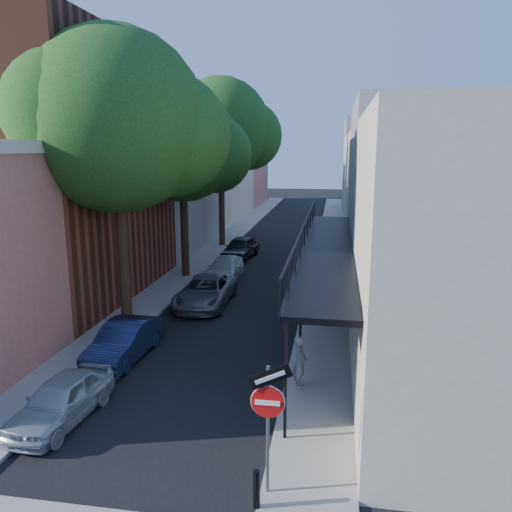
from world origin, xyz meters
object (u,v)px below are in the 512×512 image
at_px(oak_far, 228,130).
at_px(parked_car_b, 124,341).
at_px(oak_near, 130,125).
at_px(sign_post, 268,407).
at_px(parked_car_c, 206,291).
at_px(parked_car_d, 225,268).
at_px(bollard, 256,489).
at_px(parked_car_a, 61,400).
at_px(parked_car_e, 240,248).
at_px(pedestrian, 300,362).
at_px(oak_mid, 190,148).

relative_size(oak_far, parked_car_b, 3.07).
distance_m(oak_near, oak_far, 17.01).
height_order(sign_post, oak_near, oak_near).
bearing_deg(parked_car_c, parked_car_d, 91.88).
relative_size(bollard, parked_car_a, 0.23).
xyz_separation_m(bollard, parked_car_e, (-4.71, 22.70, 0.18)).
bearing_deg(parked_car_d, parked_car_e, 92.68).
xyz_separation_m(parked_car_b, parked_car_d, (1.04, 10.91, -0.05)).
bearing_deg(parked_car_d, parked_car_c, -87.03).
distance_m(sign_post, oak_near, 12.77).
distance_m(oak_near, parked_car_c, 8.06).
bearing_deg(oak_near, parked_car_c, 56.67).
xyz_separation_m(parked_car_a, parked_car_b, (0.00, 4.00, 0.04)).
bearing_deg(parked_car_a, pedestrian, 28.34).
distance_m(bollard, pedestrian, 5.20).
height_order(parked_car_a, parked_car_b, parked_car_b).
bearing_deg(parked_car_d, sign_post, -73.45).
bearing_deg(bollard, pedestrian, 84.92).
bearing_deg(parked_car_b, parked_car_d, 87.44).
bearing_deg(pedestrian, oak_far, 19.83).
distance_m(oak_near, parked_car_e, 14.89).
bearing_deg(oak_near, parked_car_d, 76.76).
relative_size(oak_far, pedestrian, 7.44).
relative_size(bollard, oak_mid, 0.08).
relative_size(bollard, parked_car_d, 0.20).
height_order(oak_near, parked_car_b, oak_near).
height_order(bollard, oak_mid, oak_mid).
relative_size(sign_post, parked_car_a, 0.85).
distance_m(parked_car_b, parked_car_c, 6.34).
bearing_deg(parked_car_a, oak_far, 96.62).
bearing_deg(parked_car_b, oak_far, 95.02).
height_order(bollard, parked_car_b, parked_car_b).
xyz_separation_m(oak_near, parked_car_a, (0.77, -7.23, -7.28)).
bearing_deg(oak_far, parked_car_c, -82.06).
height_order(sign_post, parked_car_a, sign_post).
height_order(bollard, parked_car_d, parked_car_d).
height_order(oak_near, pedestrian, oak_near).
height_order(parked_car_a, parked_car_e, parked_car_e).
xyz_separation_m(sign_post, parked_car_d, (-4.72, 16.97, -1.45)).
distance_m(parked_car_a, pedestrian, 6.62).
relative_size(parked_car_b, parked_car_d, 0.95).
distance_m(parked_car_d, pedestrian, 13.26).
bearing_deg(parked_car_a, oak_mid, 97.92).
relative_size(parked_car_a, parked_car_c, 0.75).
bearing_deg(oak_near, parked_car_b, -76.64).
bearing_deg(oak_near, bollard, -56.88).
bearing_deg(oak_far, parked_car_d, -79.11).
height_order(oak_mid, parked_car_e, oak_mid).
distance_m(oak_mid, parked_car_e, 8.25).
xyz_separation_m(oak_near, parked_car_e, (1.65, 12.94, -7.18)).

